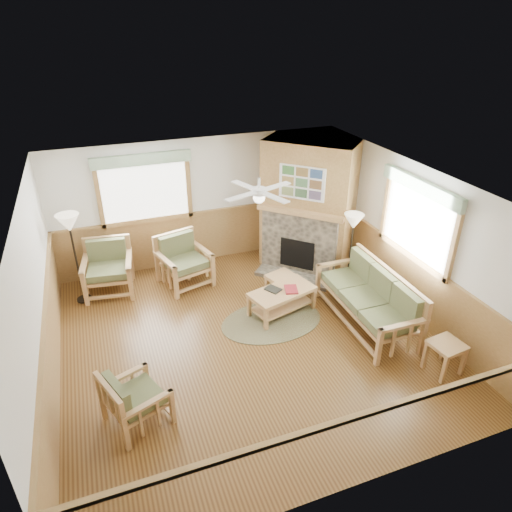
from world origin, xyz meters
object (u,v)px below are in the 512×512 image
object	(u,v)px
armchair_back_right	(184,262)
floor_lamp_left	(76,259)
armchair_left	(136,398)
end_table_sofa	(444,357)
coffee_table	(282,301)
sofa	(367,299)
footstool	(282,286)
floor_lamp_right	(350,252)
armchair_back_left	(108,269)
end_table_chairs	(177,265)

from	to	relation	value
armchair_back_right	floor_lamp_left	distance (m)	2.00
armchair_back_right	armchair_left	xyz separation A→B (m)	(-1.37, -3.25, -0.09)
armchair_left	end_table_sofa	bearing A→B (deg)	-119.16
armchair_left	coffee_table	size ratio (longest dim) A/B	0.69
armchair_back_right	armchair_left	world-z (taller)	armchair_back_right
coffee_table	sofa	bearing A→B (deg)	-47.66
armchair_back_right	footstool	bearing A→B (deg)	-49.33
sofa	footstool	world-z (taller)	sofa
armchair_left	coffee_table	xyz separation A→B (m)	(2.79, 1.64, -0.17)
coffee_table	floor_lamp_right	xyz separation A→B (m)	(1.55, 0.32, 0.56)
armchair_left	coffee_table	bearing A→B (deg)	-80.54
end_table_sofa	footstool	xyz separation A→B (m)	(-1.46, 2.78, -0.04)
floor_lamp_left	coffee_table	bearing A→B (deg)	-26.64
sofa	armchair_left	bearing A→B (deg)	-77.24
armchair_back_left	armchair_back_right	distance (m)	1.46
coffee_table	end_table_sofa	distance (m)	2.84
coffee_table	floor_lamp_right	world-z (taller)	floor_lamp_right
sofa	floor_lamp_left	bearing A→B (deg)	-117.37
sofa	coffee_table	world-z (taller)	sofa
end_table_sofa	floor_lamp_right	world-z (taller)	floor_lamp_right
end_table_chairs	footstool	size ratio (longest dim) A/B	1.07
sofa	floor_lamp_right	bearing A→B (deg)	165.56
sofa	footstool	distance (m)	1.67
sofa	coffee_table	bearing A→B (deg)	-121.45
armchair_back_left	footstool	bearing A→B (deg)	-15.32
coffee_table	floor_lamp_left	distance (m)	3.83
end_table_chairs	coffee_table	bearing A→B (deg)	-51.78
armchair_back_left	end_table_sofa	world-z (taller)	armchair_back_left
floor_lamp_left	armchair_left	bearing A→B (deg)	-80.04
armchair_back_right	sofa	bearing A→B (deg)	-57.20
armchair_back_left	end_table_chairs	xyz separation A→B (m)	(1.35, 0.10, -0.23)
footstool	sofa	bearing A→B (deg)	-51.49
end_table_chairs	floor_lamp_right	xyz separation A→B (m)	(3.07, -1.61, 0.53)
sofa	floor_lamp_left	world-z (taller)	floor_lamp_left
coffee_table	end_table_chairs	xyz separation A→B (m)	(-1.52, 1.93, 0.03)
sofa	floor_lamp_right	distance (m)	1.19
end_table_sofa	footstool	bearing A→B (deg)	117.68
armchair_left	end_table_chairs	bearing A→B (deg)	-40.61
armchair_back_right	end_table_chairs	bearing A→B (deg)	91.85
sofa	end_table_chairs	xyz separation A→B (m)	(-2.76, 2.72, -0.22)
armchair_left	floor_lamp_left	xyz separation A→B (m)	(-0.59, 3.33, 0.48)
floor_lamp_right	end_table_sofa	bearing A→B (deg)	-87.05
sofa	armchair_back_left	bearing A→B (deg)	-121.65
sofa	armchair_back_left	distance (m)	4.87
sofa	armchair_back_left	world-z (taller)	armchair_back_left
armchair_back_right	end_table_sofa	xyz separation A→B (m)	(3.10, -3.89, -0.24)
armchair_left	end_table_sofa	xyz separation A→B (m)	(4.48, -0.65, -0.15)
armchair_back_right	end_table_chairs	xyz separation A→B (m)	(-0.10, 0.32, -0.23)
sofa	armchair_back_left	size ratio (longest dim) A/B	2.14
armchair_left	floor_lamp_left	size ratio (longest dim) A/B	0.46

